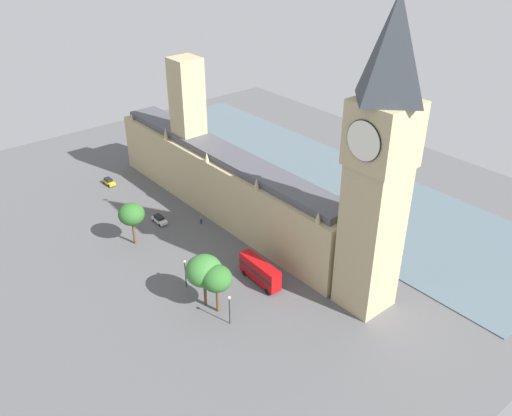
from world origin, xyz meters
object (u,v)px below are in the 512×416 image
(plane_tree_far_end, at_px, (217,279))
(parliament_building, at_px, (220,177))
(clock_tower, at_px, (380,161))
(plane_tree_trailing, at_px, (131,214))
(street_lamp_near_tower, at_px, (185,269))
(pedestrian_under_trees, at_px, (257,259))
(plane_tree_leading, at_px, (204,271))
(double_decker_bus_opposite_hall, at_px, (260,271))
(pedestrian_corner, at_px, (201,221))
(car_yellow_cab_kerbside, at_px, (109,182))
(street_lamp_by_river_gate, at_px, (229,305))
(car_white_midblock, at_px, (159,219))

(plane_tree_far_end, bearing_deg, parliament_building, -127.61)
(clock_tower, height_order, plane_tree_trailing, clock_tower)
(parliament_building, height_order, street_lamp_near_tower, parliament_building)
(pedestrian_under_trees, relative_size, plane_tree_trailing, 0.16)
(clock_tower, bearing_deg, plane_tree_leading, -38.57)
(double_decker_bus_opposite_hall, relative_size, pedestrian_corner, 6.64)
(car_yellow_cab_kerbside, xyz_separation_m, pedestrian_under_trees, (-7.59, 52.67, -0.18))
(pedestrian_under_trees, distance_m, street_lamp_by_river_gate, 20.18)
(pedestrian_under_trees, relative_size, plane_tree_leading, 0.15)
(double_decker_bus_opposite_hall, bearing_deg, plane_tree_trailing, 115.93)
(car_white_midblock, bearing_deg, street_lamp_by_river_gate, 77.88)
(car_yellow_cab_kerbside, height_order, pedestrian_under_trees, car_yellow_cab_kerbside)
(car_yellow_cab_kerbside, relative_size, plane_tree_trailing, 0.43)
(clock_tower, distance_m, car_white_midblock, 59.00)
(car_yellow_cab_kerbside, relative_size, street_lamp_by_river_gate, 0.70)
(car_yellow_cab_kerbside, bearing_deg, double_decker_bus_opposite_hall, 92.43)
(parliament_building, relative_size, plane_tree_leading, 7.33)
(clock_tower, bearing_deg, parliament_building, -90.73)
(parliament_building, distance_m, street_lamp_near_tower, 31.44)
(plane_tree_far_end, distance_m, plane_tree_trailing, 30.16)
(plane_tree_leading, bearing_deg, double_decker_bus_opposite_hall, 173.73)
(parliament_building, xyz_separation_m, car_yellow_cab_kerbside, (15.04, -30.17, -8.09))
(car_white_midblock, bearing_deg, double_decker_bus_opposite_hall, 96.45)
(double_decker_bus_opposite_hall, bearing_deg, plane_tree_far_end, -168.90)
(plane_tree_leading, xyz_separation_m, plane_tree_trailing, (0.01, -27.09, -0.25))
(parliament_building, distance_m, street_lamp_by_river_gate, 41.73)
(car_white_midblock, distance_m, pedestrian_corner, 9.85)
(car_yellow_cab_kerbside, xyz_separation_m, double_decker_bus_opposite_hall, (-3.52, 58.47, 1.75))
(plane_tree_leading, height_order, street_lamp_by_river_gate, plane_tree_leading)
(car_white_midblock, xyz_separation_m, pedestrian_under_trees, (-7.52, 26.80, -0.19))
(parliament_building, xyz_separation_m, street_lamp_near_tower, (23.63, 20.23, -4.62))
(clock_tower, relative_size, street_lamp_by_river_gate, 9.22)
(pedestrian_under_trees, relative_size, street_lamp_near_tower, 0.25)
(pedestrian_corner, xyz_separation_m, street_lamp_by_river_gate, (15.85, 31.85, 3.58))
(car_white_midblock, distance_m, street_lamp_near_tower, 26.24)
(clock_tower, xyz_separation_m, plane_tree_far_end, (22.55, -15.40, -21.83))
(street_lamp_by_river_gate, bearing_deg, car_white_midblock, -102.53)
(plane_tree_far_end, distance_m, street_lamp_near_tower, 10.26)
(pedestrian_corner, bearing_deg, street_lamp_near_tower, -2.83)
(plane_tree_leading, xyz_separation_m, street_lamp_by_river_gate, (-0.21, 7.20, -3.37))
(plane_tree_leading, bearing_deg, parliament_building, -131.36)
(plane_tree_leading, distance_m, plane_tree_trailing, 27.09)
(clock_tower, height_order, car_yellow_cab_kerbside, clock_tower)
(car_yellow_cab_kerbside, relative_size, pedestrian_corner, 2.68)
(car_white_midblock, bearing_deg, plane_tree_leading, 74.75)
(parliament_building, height_order, plane_tree_trailing, parliament_building)
(clock_tower, xyz_separation_m, pedestrian_under_trees, (6.87, -22.92, -28.50))
(clock_tower, bearing_deg, plane_tree_trailing, -63.04)
(plane_tree_leading, bearing_deg, car_white_midblock, -105.66)
(parliament_building, bearing_deg, street_lamp_near_tower, 40.56)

